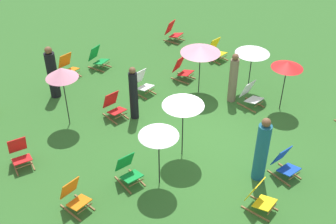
{
  "coord_description": "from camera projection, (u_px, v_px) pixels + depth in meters",
  "views": [
    {
      "loc": [
        -7.15,
        -6.28,
        7.9
      ],
      "look_at": [
        0.0,
        1.2,
        0.5
      ],
      "focal_mm": 45.68,
      "sensor_mm": 36.0,
      "label": 1
    }
  ],
  "objects": [
    {
      "name": "deckchair_9",
      "position": [
        128.0,
        170.0,
        10.87
      ],
      "size": [
        0.56,
        0.81,
        0.83
      ],
      "rotation": [
        0.0,
        0.0,
        -0.11
      ],
      "color": "olive",
      "rests_on": "ground"
    },
    {
      "name": "umbrella_3",
      "position": [
        183.0,
        102.0,
        10.9
      ],
      "size": [
        1.1,
        1.1,
        1.88
      ],
      "color": "black",
      "rests_on": "ground"
    },
    {
      "name": "deckchair_4",
      "position": [
        173.0,
        32.0,
        17.54
      ],
      "size": [
        0.66,
        0.86,
        0.83
      ],
      "rotation": [
        0.0,
        0.0,
        0.26
      ],
      "color": "olive",
      "rests_on": "ground"
    },
    {
      "name": "deckchair_6",
      "position": [
        250.0,
        95.0,
        13.69
      ],
      "size": [
        0.49,
        0.77,
        0.83
      ],
      "rotation": [
        0.0,
        0.0,
        -0.01
      ],
      "color": "olive",
      "rests_on": "ground"
    },
    {
      "name": "ground_plane",
      "position": [
        197.0,
        144.0,
        12.3
      ],
      "size": [
        40.0,
        40.0,
        0.0
      ],
      "primitive_type": "plane",
      "color": "#2D6026"
    },
    {
      "name": "deckchair_3",
      "position": [
        182.0,
        69.0,
        15.05
      ],
      "size": [
        0.63,
        0.84,
        0.83
      ],
      "rotation": [
        0.0,
        0.0,
        0.22
      ],
      "color": "olive",
      "rests_on": "ground"
    },
    {
      "name": "umbrella_5",
      "position": [
        61.0,
        73.0,
        12.05
      ],
      "size": [
        0.94,
        0.94,
        1.95
      ],
      "color": "black",
      "rests_on": "ground"
    },
    {
      "name": "deckchair_7",
      "position": [
        98.0,
        58.0,
        15.72
      ],
      "size": [
        0.66,
        0.86,
        0.83
      ],
      "rotation": [
        0.0,
        0.0,
        0.26
      ],
      "color": "olive",
      "rests_on": "ground"
    },
    {
      "name": "person_1",
      "position": [
        134.0,
        94.0,
        12.87
      ],
      "size": [
        0.36,
        0.36,
        1.78
      ],
      "rotation": [
        0.0,
        0.0,
        5.22
      ],
      "color": "black",
      "rests_on": "ground"
    },
    {
      "name": "deckchair_11",
      "position": [
        142.0,
        83.0,
        14.3
      ],
      "size": [
        0.52,
        0.78,
        0.83
      ],
      "rotation": [
        0.0,
        0.0,
        0.05
      ],
      "color": "olive",
      "rests_on": "ground"
    },
    {
      "name": "umbrella_2",
      "position": [
        253.0,
        50.0,
        13.64
      ],
      "size": [
        1.12,
        1.12,
        1.67
      ],
      "color": "black",
      "rests_on": "ground"
    },
    {
      "name": "person_2",
      "position": [
        52.0,
        73.0,
        13.85
      ],
      "size": [
        0.37,
        0.37,
        1.82
      ],
      "rotation": [
        0.0,
        0.0,
        1.66
      ],
      "color": "black",
      "rests_on": "ground"
    },
    {
      "name": "deckchair_0",
      "position": [
        259.0,
        197.0,
        10.12
      ],
      "size": [
        0.57,
        0.82,
        0.83
      ],
      "rotation": [
        0.0,
        0.0,
        0.13
      ],
      "color": "olive",
      "rests_on": "ground"
    },
    {
      "name": "deckchair_13",
      "position": [
        216.0,
        50.0,
        16.22
      ],
      "size": [
        0.48,
        0.76,
        0.83
      ],
      "rotation": [
        0.0,
        0.0,
        -0.0
      ],
      "color": "olive",
      "rests_on": "ground"
    },
    {
      "name": "deckchair_5",
      "position": [
        74.0,
        196.0,
        10.14
      ],
      "size": [
        0.54,
        0.8,
        0.83
      ],
      "rotation": [
        0.0,
        0.0,
        0.09
      ],
      "color": "olive",
      "rests_on": "ground"
    },
    {
      "name": "deckchair_10",
      "position": [
        285.0,
        164.0,
        11.07
      ],
      "size": [
        0.55,
        0.81,
        0.83
      ],
      "rotation": [
        0.0,
        0.0,
        -0.1
      ],
      "color": "olive",
      "rests_on": "ground"
    },
    {
      "name": "person_3",
      "position": [
        233.0,
        79.0,
        13.65
      ],
      "size": [
        0.39,
        0.39,
        1.71
      ],
      "rotation": [
        0.0,
        0.0,
        0.8
      ],
      "color": "#72664C",
      "rests_on": "ground"
    },
    {
      "name": "umbrella_0",
      "position": [
        201.0,
        49.0,
        13.59
      ],
      "size": [
        1.3,
        1.3,
        1.75
      ],
      "color": "black",
      "rests_on": "ground"
    },
    {
      "name": "deckchair_2",
      "position": [
        20.0,
        153.0,
        11.4
      ],
      "size": [
        0.65,
        0.85,
        0.83
      ],
      "rotation": [
        0.0,
        0.0,
        -0.25
      ],
      "color": "olive",
      "rests_on": "ground"
    },
    {
      "name": "person_0",
      "position": [
        262.0,
        151.0,
        10.68
      ],
      "size": [
        0.37,
        0.37,
        1.89
      ],
      "rotation": [
        0.0,
        0.0,
        4.82
      ],
      "color": "#195972",
      "rests_on": "ground"
    },
    {
      "name": "deckchair_12",
      "position": [
        68.0,
        66.0,
        15.23
      ],
      "size": [
        0.52,
        0.79,
        0.83
      ],
      "rotation": [
        0.0,
        0.0,
        0.06
      ],
      "color": "olive",
      "rests_on": "ground"
    },
    {
      "name": "umbrella_4",
      "position": [
        159.0,
        132.0,
        10.07
      ],
      "size": [
        0.98,
        0.98,
        1.77
      ],
      "color": "black",
      "rests_on": "ground"
    },
    {
      "name": "umbrella_1",
      "position": [
        287.0,
        65.0,
        12.81
      ],
      "size": [
        0.97,
        0.97,
        1.71
      ],
      "color": "black",
      "rests_on": "ground"
    },
    {
      "name": "deckchair_8",
      "position": [
        114.0,
        106.0,
        13.19
      ],
      "size": [
        0.5,
        0.78,
        0.83
      ],
      "rotation": [
        0.0,
        0.0,
        -0.04
      ],
      "color": "olive",
      "rests_on": "ground"
    }
  ]
}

